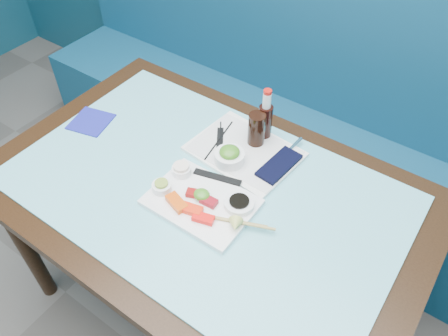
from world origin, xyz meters
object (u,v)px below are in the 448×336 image
Objects in this scene: cola_glass at (256,129)px; booth_bench at (310,134)px; cola_bottle_body at (265,123)px; serving_tray at (244,152)px; dining_table at (205,205)px; sashimi_plate at (201,202)px; blue_napkin at (91,122)px; seaweed_bowl at (229,158)px.

booth_bench is at bearing 92.76° from cola_glass.
serving_tray is at bearing -97.58° from cola_bottle_body.
dining_table is 4.41× the size of sashimi_plate.
cola_bottle_body is 0.64m from blue_napkin.
seaweed_bowl reaches higher than serving_tray.
blue_napkin is (-0.53, -0.82, 0.39)m from booth_bench.
cola_glass is (0.03, 0.26, 0.16)m from dining_table.
booth_bench is 2.14× the size of dining_table.
dining_table is at bearing -1.64° from blue_napkin.
seaweed_bowl is 0.18m from cola_bottle_body.
booth_bench is 0.89m from dining_table.
dining_table is 0.23m from serving_tray.
blue_napkin is (-0.57, 0.07, -0.01)m from sashimi_plate.
booth_bench is 0.74m from cola_glass.
dining_table is 10.18× the size of cola_bottle_body.
cola_bottle_body is 1.02× the size of blue_napkin.
sashimi_plate reaches higher than serving_tray.
booth_bench is 0.75m from serving_tray.
cola_glass is at bearing 23.46° from blue_napkin.
blue_napkin is at bearing 178.36° from dining_table.
booth_bench reaches higher than serving_tray.
cola_bottle_body is (0.03, 0.31, 0.16)m from dining_table.
booth_bench reaches higher than sashimi_plate.
cola_bottle_body is at bearing 27.38° from blue_napkin.
sashimi_plate is 0.37m from cola_bottle_body.
seaweed_bowl is (0.01, 0.13, 0.12)m from dining_table.
sashimi_plate is at bearing -82.22° from seaweed_bowl.
seaweed_bowl is at bearing 11.83° from blue_napkin.
serving_tray is 2.55× the size of cola_bottle_body.
sashimi_plate is at bearing -89.71° from cola_bottle_body.
sashimi_plate is at bearing -87.85° from booth_bench.
sashimi_plate is at bearing -88.97° from cola_glass.
cola_glass is (-0.01, 0.32, 0.07)m from sashimi_plate.
serving_tray is 2.59× the size of blue_napkin.
seaweed_bowl is 0.83× the size of cola_glass.
seaweed_bowl is 0.74× the size of blue_napkin.
seaweed_bowl is 0.14m from cola_glass.
serving_tray is at bearing -100.30° from cola_glass.
sashimi_plate is 2.64× the size of cola_glass.
dining_table is 0.35m from cola_bottle_body.
seaweed_bowl is at bearing -91.99° from serving_tray.
dining_table is 0.54m from blue_napkin.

